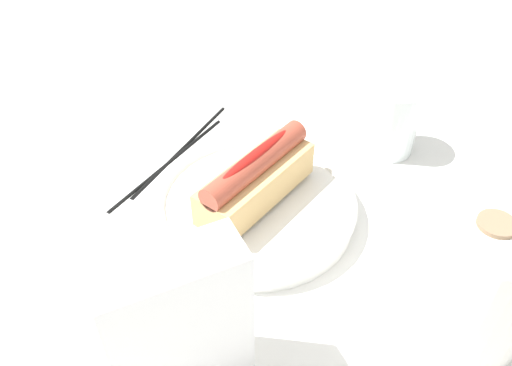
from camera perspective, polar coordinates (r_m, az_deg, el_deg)
ground_plane at (r=0.59m, az=-0.24°, el=-5.28°), size 2.40×2.40×0.00m
serving_bowl at (r=0.60m, az=0.00°, el=-2.43°), size 0.23×0.23×0.03m
hotdog_front at (r=0.57m, az=0.00°, el=0.60°), size 0.16×0.08×0.06m
water_glass at (r=0.70m, az=14.45°, el=6.20°), size 0.07×0.07×0.09m
paper_towel_roll at (r=0.50m, az=22.31°, el=-9.49°), size 0.11×0.11×0.13m
napkin_box at (r=0.43m, az=-8.40°, el=-15.01°), size 0.12×0.07×0.15m
chopstick_near at (r=0.69m, az=-9.38°, el=2.28°), size 0.21×0.07×0.01m
chopstick_far at (r=0.71m, az=-7.93°, el=3.74°), size 0.21×0.09×0.01m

